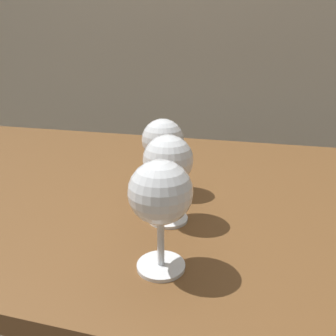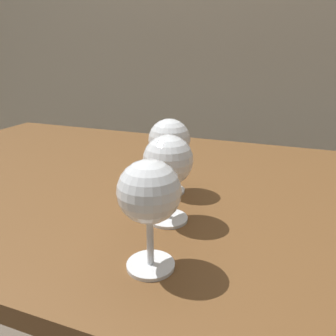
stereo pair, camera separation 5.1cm
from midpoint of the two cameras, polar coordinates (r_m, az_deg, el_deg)
dining_table at (r=0.73m, az=0.95°, el=-9.33°), size 1.40×0.77×0.73m
wine_glass_pinot at (r=0.39m, az=0.50°, el=-4.70°), size 0.08×0.08×0.14m
wine_glass_chardonnay at (r=0.51m, az=2.88°, el=0.97°), size 0.08×0.08×0.14m
wine_glass_port at (r=0.62m, az=2.60°, el=4.38°), size 0.08×0.08×0.14m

